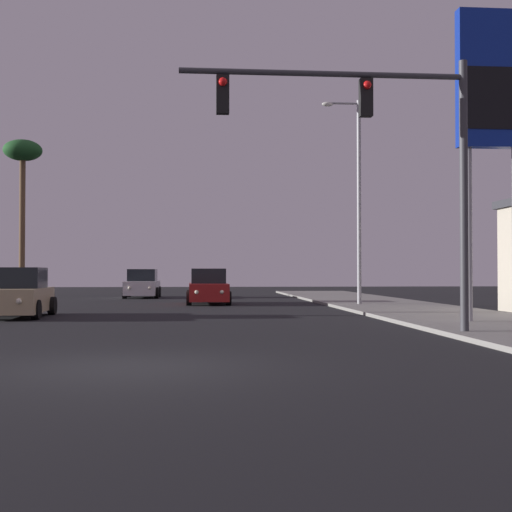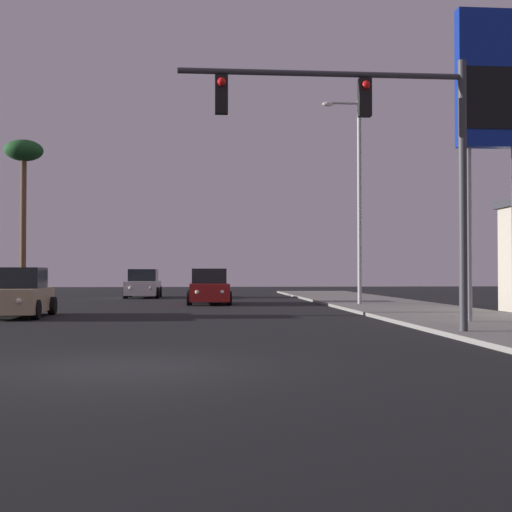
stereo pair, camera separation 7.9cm
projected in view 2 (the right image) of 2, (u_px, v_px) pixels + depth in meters
ground_plane at (125, 367)px, 11.50m from camera, size 120.00×120.00×0.00m
sidewalk_right at (464, 319)px, 22.26m from camera, size 5.00×60.00×0.12m
car_red at (209, 288)px, 33.71m from camera, size 2.04×4.31×1.68m
car_white at (143, 285)px, 41.89m from camera, size 2.04×4.33×1.68m
car_tan at (18, 295)px, 24.09m from camera, size 2.04×4.34×1.68m
traffic_light_mast at (383, 138)px, 16.90m from camera, size 6.90×0.36×6.50m
street_lamp at (356, 190)px, 31.37m from camera, size 1.74×0.24×9.00m
gas_station_sign at (491, 96)px, 20.56m from camera, size 2.00×0.42×9.00m
palm_tree_far at (24, 160)px, 44.75m from camera, size 2.40×2.40×9.83m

